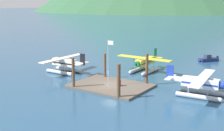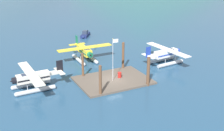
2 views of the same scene
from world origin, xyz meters
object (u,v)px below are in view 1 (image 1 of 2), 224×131
(seaplane_white_stbd_fwd, at_px, (200,85))
(seaplane_cream_port_fwd, at_px, (64,64))
(fuel_drum, at_px, (119,83))
(seaplane_yellow_bow_centre, at_px, (144,64))
(boat_navy_open_north, at_px, (208,59))
(flagpole, at_px, (109,58))

(seaplane_white_stbd_fwd, bearing_deg, seaplane_cream_port_fwd, -179.12)
(fuel_drum, distance_m, seaplane_cream_port_fwd, 13.42)
(seaplane_yellow_bow_centre, height_order, boat_navy_open_north, seaplane_yellow_bow_centre)
(flagpole, distance_m, seaplane_white_stbd_fwd, 13.23)
(fuel_drum, distance_m, boat_navy_open_north, 27.62)
(flagpole, bearing_deg, seaplane_white_stbd_fwd, 14.93)
(flagpole, height_order, seaplane_white_stbd_fwd, flagpole)
(fuel_drum, bearing_deg, flagpole, -156.83)
(flagpole, xyz_separation_m, seaplane_cream_port_fwd, (-11.77, 2.95, -2.90))
(flagpole, xyz_separation_m, seaplane_yellow_bow_centre, (-0.19, 11.47, -2.90))
(flagpole, height_order, seaplane_cream_port_fwd, flagpole)
(boat_navy_open_north, bearing_deg, seaplane_white_stbd_fwd, -76.19)
(fuel_drum, bearing_deg, seaplane_cream_port_fwd, 169.91)
(seaplane_yellow_bow_centre, xyz_separation_m, boat_navy_open_north, (6.65, 16.28, -1.09))
(flagpole, height_order, seaplane_yellow_bow_centre, flagpole)
(seaplane_cream_port_fwd, xyz_separation_m, seaplane_yellow_bow_centre, (11.58, 8.52, 0.00))
(seaplane_yellow_bow_centre, bearing_deg, seaplane_cream_port_fwd, -143.65)
(seaplane_cream_port_fwd, bearing_deg, flagpole, -14.07)
(seaplane_cream_port_fwd, relative_size, seaplane_white_stbd_fwd, 1.00)
(seaplane_yellow_bow_centre, bearing_deg, fuel_drum, -81.59)
(fuel_drum, distance_m, seaplane_white_stbd_fwd, 11.42)
(seaplane_cream_port_fwd, bearing_deg, seaplane_white_stbd_fwd, 0.88)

